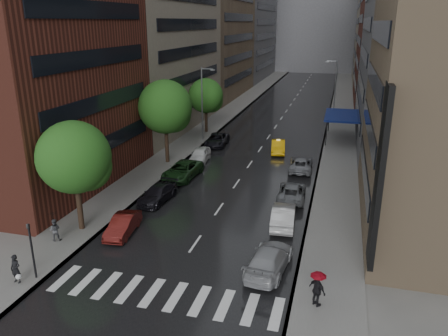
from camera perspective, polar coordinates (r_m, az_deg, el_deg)
The scene contains 21 objects.
ground at distance 27.01m, azimuth -6.59°, elevation -13.72°, with size 220.00×220.00×0.00m, color gray.
road at distance 73.06m, azimuth 7.95°, elevation 7.09°, with size 14.00×140.00×0.01m, color black.
sidewalk_left at distance 74.67m, azimuth 1.04°, elevation 7.57°, with size 4.00×140.00×0.15m, color gray.
sidewalk_right at distance 72.52m, azimuth 15.06°, elevation 6.60°, with size 4.00×140.00×0.15m, color gray.
crosswalk at distance 25.41m, azimuth -7.87°, elevation -16.06°, with size 13.15×2.80×0.01m.
buildings_left at distance 83.37m, azimuth -1.58°, elevation 19.72°, with size 8.00×108.00×38.00m.
buildings_right at distance 78.04m, azimuth 20.72°, elevation 17.97°, with size 8.05×109.10×36.00m.
building_far at distance 139.38m, azimuth 12.16°, elevation 18.90°, with size 40.00×14.00×32.00m, color slate.
tree_near at distance 31.67m, azimuth -19.01°, elevation 1.32°, with size 5.07×5.07×8.08m.
tree_mid at distance 45.59m, azimuth -7.69°, elevation 7.91°, with size 5.55×5.55×8.84m.
tree_far at distance 58.65m, azimuth -2.39°, elevation 9.40°, with size 4.60×4.60×7.33m.
taxi at distance 50.57m, azimuth 7.09°, elevation 2.78°, with size 1.51×4.33×1.43m, color #DDA00B.
parked_cars_left at distance 43.39m, azimuth -4.82°, elevation 0.20°, with size 2.90×29.00×1.54m.
parked_cars_right at distance 35.27m, azimuth 8.39°, elevation -4.39°, with size 2.64×24.61×1.56m.
ped_bag_walker at distance 28.12m, azimuth -25.54°, elevation -11.87°, with size 0.69×0.49×1.73m.
ped_black_umbrella at distance 31.89m, azimuth -21.34°, elevation -6.80°, with size 0.96×0.98×2.09m.
ped_red_umbrella at distance 23.99m, azimuth 12.13°, elevation -14.85°, with size 1.12×1.06×2.01m.
traffic_light at distance 27.60m, azimuth -23.85°, elevation -9.27°, with size 0.18×0.15×3.45m.
street_lamp_left at distance 54.53m, azimuth -2.81°, elevation 8.57°, with size 1.74×0.22×9.00m.
street_lamp_right at distance 66.78m, azimuth 14.24°, elevation 9.88°, with size 1.74×0.22×9.00m.
awning at distance 57.21m, azimuth 15.08°, elevation 6.63°, with size 4.00×8.00×3.12m.
Camera 1 is at (8.82, -21.09, 14.40)m, focal length 35.00 mm.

